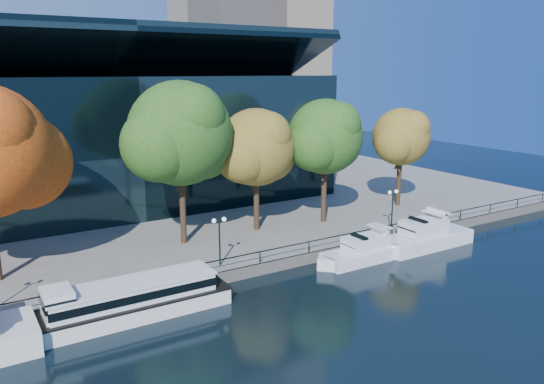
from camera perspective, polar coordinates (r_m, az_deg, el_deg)
ground at (r=42.29m, az=0.97°, el=-10.19°), size 160.00×160.00×0.00m
promenade at (r=73.98m, az=-14.44°, el=-0.04°), size 90.00×67.08×1.00m
railing at (r=44.17m, az=-1.31°, el=-6.47°), size 88.20×0.08×0.99m
convention_building at (r=67.18m, az=-16.89°, el=5.47°), size 50.00×24.57×21.43m
tour_boat at (r=38.20m, az=-16.02°, el=-11.25°), size 15.99×3.57×3.03m
cruiser_near at (r=48.27m, az=10.07°, el=-6.22°), size 10.34×2.66×3.00m
cruiser_far at (r=52.71m, az=15.94°, el=-4.62°), size 11.13×3.08×3.64m
tree_2 at (r=47.98m, az=-9.63°, el=6.00°), size 11.69×9.58×14.84m
tree_3 at (r=51.76m, az=-1.54°, el=4.65°), size 9.48×7.77×12.11m
tree_4 at (r=54.80m, az=5.90°, el=5.77°), size 9.65×7.91×12.86m
tree_5 at (r=63.43m, az=13.84°, el=5.65°), size 8.31×6.82×11.44m
lamp_1 at (r=43.20m, az=-5.69°, el=-4.12°), size 1.26×0.36×4.03m
lamp_2 at (r=54.08m, az=12.85°, el=-0.89°), size 1.26×0.36×4.03m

